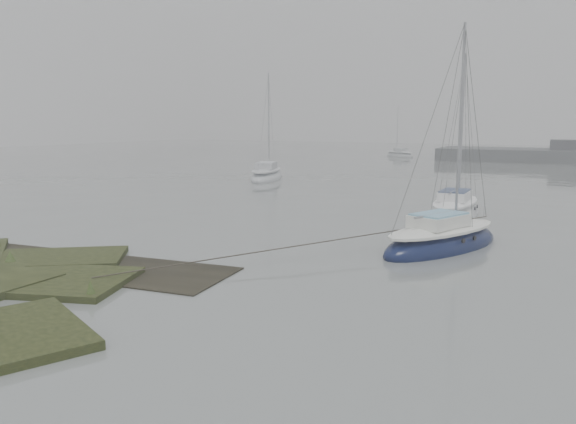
{
  "coord_description": "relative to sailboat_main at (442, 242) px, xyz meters",
  "views": [
    {
      "loc": [
        10.61,
        -7.81,
        4.46
      ],
      "look_at": [
        3.09,
        6.86,
        1.8
      ],
      "focal_mm": 35.0,
      "sensor_mm": 36.0,
      "label": 1
    }
  ],
  "objects": [
    {
      "name": "sailboat_main",
      "position": [
        0.0,
        0.0,
        0.0
      ],
      "size": [
        4.14,
        6.28,
        8.45
      ],
      "rotation": [
        0.0,
        0.0,
        -0.4
      ],
      "color": "#0B1334",
      "rests_on": "ground"
    },
    {
      "name": "sailboat_far_c",
      "position": [
        -16.23,
        51.32,
        -0.04
      ],
      "size": [
        5.0,
        4.27,
        7.04
      ],
      "rotation": [
        0.0,
        0.0,
        0.94
      ],
      "color": "#A3A9AC",
      "rests_on": "ground"
    },
    {
      "name": "sailboat_white",
      "position": [
        -0.94,
        7.35,
        -0.01
      ],
      "size": [
        1.94,
        5.85,
        8.25
      ],
      "rotation": [
        0.0,
        0.0,
        -0.0
      ],
      "color": "silver",
      "rests_on": "ground"
    },
    {
      "name": "sailboat_far_a",
      "position": [
        -17.38,
        18.3,
        0.01
      ],
      "size": [
        3.77,
        6.6,
        8.85
      ],
      "rotation": [
        0.0,
        0.0,
        0.29
      ],
      "color": "silver",
      "rests_on": "ground"
    },
    {
      "name": "ground",
      "position": [
        -6.6,
        18.01,
        -0.26
      ],
      "size": [
        160.0,
        160.0,
        0.0
      ],
      "primitive_type": "plane",
      "color": "slate",
      "rests_on": "ground"
    }
  ]
}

